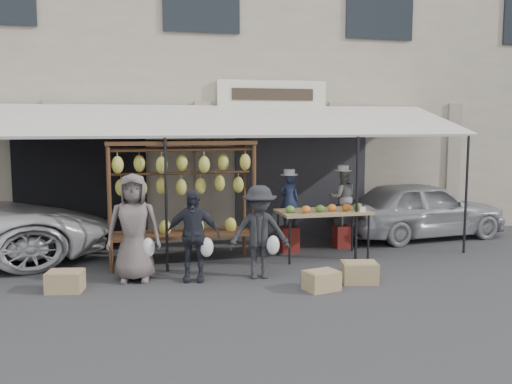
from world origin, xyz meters
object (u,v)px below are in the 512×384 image
vendor_left (289,200)px  sedan (421,209)px  customer_mid (193,235)px  crate_near_b (359,272)px  crate_far (65,281)px  customer_left (134,228)px  banana_rack (181,178)px  customer_right (259,232)px  vendor_right (343,197)px  produce_table (323,212)px  crate_near_a (322,281)px

vendor_left → sedan: 3.35m
customer_mid → crate_near_b: customer_mid is taller
vendor_left → crate_near_b: bearing=107.8°
crate_far → customer_left: bearing=18.1°
banana_rack → vendor_left: size_ratio=2.44×
vendor_left → crate_near_b: vendor_left is taller
vendor_left → customer_right: size_ratio=0.69×
crate_near_b → sedan: bearing=46.8°
vendor_left → vendor_right: size_ratio=0.92×
customer_left → banana_rack: bearing=52.3°
vendor_left → customer_left: size_ratio=0.61×
vendor_left → crate_near_b: 2.60m
sedan → crate_near_b: bearing=131.0°
banana_rack → customer_left: size_ratio=1.49×
customer_mid → crate_far: customer_mid is taller
customer_mid → sedan: (5.41, 2.25, -0.10)m
produce_table → crate_near_a: 2.25m
crate_far → customer_mid: bearing=3.7°
produce_table → crate_near_a: produce_table is taller
customer_mid → crate_near_a: (1.83, -1.01, -0.60)m
vendor_right → customer_left: bearing=27.6°
vendor_left → crate_near_a: size_ratio=2.16×
produce_table → customer_right: size_ratio=1.11×
vendor_right → crate_near_a: (-1.49, -2.77, -0.88)m
banana_rack → crate_far: size_ratio=4.96×
crate_near_a → crate_near_b: crate_near_b is taller
customer_right → crate_near_a: 1.33m
vendor_right → customer_right: 2.92m
crate_near_a → crate_far: bearing=167.0°
banana_rack → produce_table: size_ratio=1.53×
crate_near_b → crate_far: (-4.53, 0.63, -0.01)m
customer_left → crate_near_b: customer_left is taller
vendor_right → sedan: vendor_right is taller
customer_left → crate_near_b: 3.69m
banana_rack → vendor_right: 3.45m
banana_rack → crate_near_a: bearing=-48.9°
banana_rack → customer_left: (-0.88, -0.92, -0.69)m
vendor_left → vendor_right: bearing=-167.0°
crate_far → vendor_right: bearing=19.7°
vendor_left → crate_near_a: vendor_left is taller
crate_near_a → produce_table: bearing=68.7°
customer_left → crate_near_a: bearing=-18.0°
customer_mid → crate_near_a: bearing=-16.1°
banana_rack → crate_near_a: 3.18m
banana_rack → vendor_left: bearing=13.2°
crate_near_b → sedan: size_ratio=0.15×
sedan → vendor_left: bearing=94.7°
vendor_right → customer_right: bearing=47.4°
customer_left → sedan: 6.65m
vendor_right → customer_left: 4.51m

